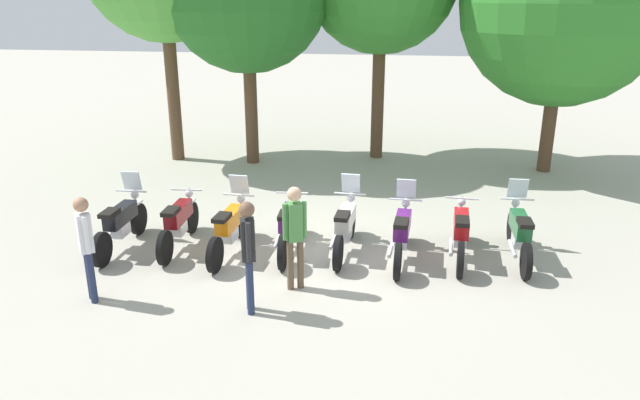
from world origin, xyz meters
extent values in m
plane|color=#ADA899|center=(0.00, 0.00, 0.00)|extent=(80.00, 80.00, 0.00)
cylinder|color=black|center=(-3.71, 0.43, 0.32)|extent=(0.11, 0.64, 0.64)
cylinder|color=black|center=(-3.68, -1.12, 0.32)|extent=(0.11, 0.64, 0.64)
cube|color=silver|center=(-3.71, 0.43, 0.66)|extent=(0.13, 0.36, 0.04)
cube|color=black|center=(-3.70, -0.29, 0.67)|extent=(0.28, 0.96, 0.30)
cube|color=silver|center=(-3.69, -0.34, 0.40)|extent=(0.23, 0.40, 0.24)
cube|color=black|center=(-3.69, -0.69, 0.86)|extent=(0.25, 0.44, 0.08)
cylinder|color=silver|center=(-3.71, 0.34, 0.64)|extent=(0.05, 0.23, 0.64)
cylinder|color=silver|center=(-3.71, 0.25, 0.97)|extent=(0.62, 0.05, 0.04)
sphere|color=silver|center=(-3.71, 0.38, 0.85)|extent=(0.16, 0.16, 0.16)
cylinder|color=silver|center=(-3.85, -0.65, 0.34)|extent=(0.08, 0.70, 0.07)
cube|color=silver|center=(-3.71, 0.31, 1.17)|extent=(0.36, 0.14, 0.39)
cylinder|color=black|center=(-2.68, 0.68, 0.32)|extent=(0.13, 0.64, 0.64)
cylinder|color=black|center=(-2.60, -0.86, 0.32)|extent=(0.13, 0.64, 0.64)
cube|color=silver|center=(-2.68, 0.68, 0.66)|extent=(0.14, 0.37, 0.04)
cube|color=maroon|center=(-2.64, -0.04, 0.67)|extent=(0.31, 0.96, 0.30)
cube|color=silver|center=(-2.64, -0.09, 0.40)|extent=(0.24, 0.41, 0.24)
cube|color=black|center=(-2.62, -0.44, 0.86)|extent=(0.26, 0.45, 0.08)
cylinder|color=silver|center=(-2.67, 0.59, 0.64)|extent=(0.06, 0.23, 0.64)
cylinder|color=silver|center=(-2.67, 0.50, 0.97)|extent=(0.62, 0.07, 0.04)
sphere|color=silver|center=(-2.68, 0.63, 0.85)|extent=(0.17, 0.17, 0.16)
cylinder|color=silver|center=(-2.78, -0.40, 0.34)|extent=(0.11, 0.70, 0.07)
cylinder|color=black|center=(-1.55, 0.53, 0.32)|extent=(0.13, 0.64, 0.64)
cylinder|color=black|center=(-1.61, -1.02, 0.32)|extent=(0.13, 0.64, 0.64)
cube|color=silver|center=(-1.55, 0.53, 0.66)|extent=(0.13, 0.36, 0.04)
cube|color=orange|center=(-1.58, -0.20, 0.67)|extent=(0.30, 0.96, 0.30)
cube|color=silver|center=(-1.58, -0.25, 0.40)|extent=(0.24, 0.41, 0.24)
cube|color=black|center=(-1.60, -0.60, 0.86)|extent=(0.26, 0.45, 0.08)
cylinder|color=silver|center=(-1.56, 0.44, 0.64)|extent=(0.06, 0.23, 0.64)
cylinder|color=silver|center=(-1.56, 0.35, 0.97)|extent=(0.62, 0.06, 0.04)
sphere|color=silver|center=(-1.55, 0.48, 0.85)|extent=(0.17, 0.17, 0.16)
cylinder|color=silver|center=(-1.76, -0.54, 0.34)|extent=(0.10, 0.70, 0.07)
cube|color=silver|center=(-1.56, 0.41, 1.17)|extent=(0.37, 0.15, 0.39)
cylinder|color=black|center=(-0.58, 0.82, 0.32)|extent=(0.14, 0.65, 0.64)
cylinder|color=black|center=(-0.48, -0.72, 0.32)|extent=(0.14, 0.65, 0.64)
cube|color=silver|center=(-0.58, 0.82, 0.66)|extent=(0.14, 0.37, 0.04)
cube|color=#59196B|center=(-0.53, 0.10, 0.67)|extent=(0.32, 0.97, 0.30)
cube|color=silver|center=(-0.53, 0.05, 0.40)|extent=(0.25, 0.41, 0.24)
cube|color=black|center=(-0.50, -0.30, 0.86)|extent=(0.27, 0.46, 0.08)
cylinder|color=silver|center=(-0.57, 0.73, 0.64)|extent=(0.07, 0.23, 0.64)
cylinder|color=silver|center=(-0.57, 0.64, 0.97)|extent=(0.62, 0.08, 0.04)
sphere|color=silver|center=(-0.58, 0.77, 0.85)|extent=(0.17, 0.17, 0.16)
cylinder|color=silver|center=(-0.67, -0.26, 0.34)|extent=(0.12, 0.70, 0.07)
cylinder|color=black|center=(0.56, 0.93, 0.32)|extent=(0.13, 0.64, 0.64)
cylinder|color=black|center=(0.50, -0.62, 0.32)|extent=(0.13, 0.64, 0.64)
cube|color=silver|center=(0.56, 0.93, 0.66)|extent=(0.13, 0.36, 0.04)
cube|color=silver|center=(0.53, 0.21, 0.67)|extent=(0.30, 0.96, 0.30)
cube|color=silver|center=(0.53, 0.16, 0.40)|extent=(0.24, 0.41, 0.24)
cube|color=black|center=(0.51, -0.19, 0.86)|extent=(0.26, 0.45, 0.08)
cylinder|color=silver|center=(0.56, 0.84, 0.64)|extent=(0.06, 0.23, 0.64)
cylinder|color=silver|center=(0.55, 0.75, 0.97)|extent=(0.62, 0.06, 0.04)
sphere|color=silver|center=(0.56, 0.88, 0.85)|extent=(0.17, 0.17, 0.16)
cylinder|color=silver|center=(0.36, -0.14, 0.34)|extent=(0.10, 0.70, 0.07)
cube|color=silver|center=(0.55, 0.81, 1.17)|extent=(0.37, 0.15, 0.39)
cylinder|color=black|center=(1.63, 0.75, 0.32)|extent=(0.13, 0.64, 0.64)
cylinder|color=black|center=(1.54, -0.80, 0.32)|extent=(0.13, 0.64, 0.64)
cube|color=silver|center=(1.63, 0.75, 0.66)|extent=(0.14, 0.37, 0.04)
cube|color=#59196B|center=(1.59, 0.02, 0.67)|extent=(0.31, 0.96, 0.30)
cube|color=silver|center=(1.58, -0.03, 0.40)|extent=(0.24, 0.41, 0.24)
cube|color=black|center=(1.56, -0.38, 0.86)|extent=(0.26, 0.45, 0.08)
cylinder|color=silver|center=(1.62, 0.66, 0.64)|extent=(0.06, 0.23, 0.64)
cylinder|color=silver|center=(1.62, 0.57, 0.97)|extent=(0.62, 0.07, 0.04)
sphere|color=silver|center=(1.62, 0.70, 0.85)|extent=(0.17, 0.17, 0.16)
cylinder|color=silver|center=(1.41, -0.32, 0.34)|extent=(0.11, 0.70, 0.07)
cube|color=silver|center=(1.62, 0.63, 1.17)|extent=(0.37, 0.15, 0.39)
cylinder|color=black|center=(2.68, 0.99, 0.32)|extent=(0.13, 0.64, 0.64)
cylinder|color=black|center=(2.60, -0.55, 0.32)|extent=(0.13, 0.64, 0.64)
cube|color=silver|center=(2.68, 0.99, 0.66)|extent=(0.14, 0.37, 0.04)
cube|color=red|center=(2.64, 0.27, 0.67)|extent=(0.31, 0.96, 0.30)
cube|color=silver|center=(2.64, 0.22, 0.40)|extent=(0.24, 0.41, 0.24)
cube|color=black|center=(2.62, -0.13, 0.86)|extent=(0.26, 0.45, 0.08)
cylinder|color=silver|center=(2.67, 0.90, 0.64)|extent=(0.06, 0.23, 0.64)
cylinder|color=silver|center=(2.67, 0.81, 0.97)|extent=(0.62, 0.07, 0.04)
sphere|color=silver|center=(2.68, 0.94, 0.85)|extent=(0.17, 0.17, 0.16)
cylinder|color=silver|center=(2.46, -0.07, 0.34)|extent=(0.11, 0.70, 0.07)
cylinder|color=black|center=(3.69, 1.10, 0.32)|extent=(0.10, 0.64, 0.64)
cylinder|color=black|center=(3.70, -0.45, 0.32)|extent=(0.10, 0.64, 0.64)
cube|color=silver|center=(3.69, 1.10, 0.66)|extent=(0.12, 0.36, 0.04)
cube|color=#1E6033|center=(3.69, 0.37, 0.67)|extent=(0.27, 0.95, 0.30)
cube|color=silver|center=(3.69, 0.32, 0.40)|extent=(0.22, 0.40, 0.24)
cube|color=black|center=(3.70, -0.03, 0.86)|extent=(0.24, 0.44, 0.08)
cylinder|color=silver|center=(3.69, 1.01, 0.64)|extent=(0.05, 0.23, 0.64)
cylinder|color=silver|center=(3.69, 0.92, 0.97)|extent=(0.62, 0.04, 0.04)
sphere|color=silver|center=(3.69, 1.05, 0.85)|extent=(0.16, 0.16, 0.16)
cylinder|color=silver|center=(3.54, 0.02, 0.34)|extent=(0.07, 0.70, 0.07)
cube|color=silver|center=(3.69, 0.98, 1.17)|extent=(0.36, 0.13, 0.39)
cylinder|color=#232D4C|center=(-0.67, -2.18, 0.43)|extent=(0.14, 0.14, 0.87)
cylinder|color=#232D4C|center=(-0.61, -2.34, 0.43)|extent=(0.14, 0.14, 0.87)
cube|color=#262628|center=(-0.64, -2.26, 1.19)|extent=(0.26, 0.27, 0.65)
cylinder|color=#262628|center=(-0.69, -2.11, 1.21)|extent=(0.10, 0.10, 0.62)
cylinder|color=#262628|center=(-0.59, -2.41, 1.21)|extent=(0.10, 0.10, 0.62)
sphere|color=brown|center=(-0.64, -2.26, 1.66)|extent=(0.30, 0.30, 0.23)
cylinder|color=#232D4C|center=(-3.15, -2.37, 0.42)|extent=(0.16, 0.16, 0.84)
cylinder|color=#232D4C|center=(-3.26, -2.24, 0.42)|extent=(0.16, 0.16, 0.84)
cube|color=silver|center=(-3.21, -2.31, 1.15)|extent=(0.29, 0.30, 0.63)
cylinder|color=silver|center=(-3.11, -2.43, 1.17)|extent=(0.11, 0.11, 0.60)
cylinder|color=silver|center=(-3.31, -2.19, 1.17)|extent=(0.11, 0.11, 0.60)
sphere|color=#A87A5B|center=(-3.21, -2.31, 1.61)|extent=(0.32, 0.32, 0.23)
cylinder|color=brown|center=(-0.18, -1.45, 0.43)|extent=(0.15, 0.15, 0.86)
cylinder|color=brown|center=(-0.03, -1.37, 0.43)|extent=(0.15, 0.15, 0.86)
cube|color=#4C8C47|center=(-0.11, -1.41, 1.18)|extent=(0.29, 0.28, 0.64)
cylinder|color=#4C8C47|center=(-0.25, -1.48, 1.19)|extent=(0.11, 0.11, 0.61)
cylinder|color=#4C8C47|center=(0.03, -1.34, 1.19)|extent=(0.11, 0.11, 0.61)
sphere|color=#DBAD89|center=(-0.11, -1.41, 1.65)|extent=(0.31, 0.31, 0.23)
cylinder|color=brown|center=(-5.15, 6.14, 2.00)|extent=(0.36, 0.36, 3.99)
cylinder|color=brown|center=(-2.87, 6.14, 1.61)|extent=(0.36, 0.36, 3.22)
cylinder|color=brown|center=(0.64, 7.29, 1.82)|extent=(0.36, 0.36, 3.65)
cylinder|color=brown|center=(5.33, 6.51, 1.30)|extent=(0.36, 0.36, 2.59)
sphere|color=#2D7A28|center=(5.33, 6.51, 4.43)|extent=(5.24, 5.24, 5.24)
camera|label=1|loc=(1.66, -10.03, 4.58)|focal=33.20mm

